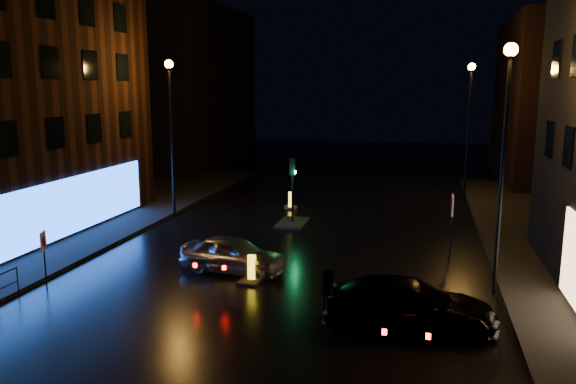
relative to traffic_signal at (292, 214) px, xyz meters
name	(u,v)px	position (x,y,z in m)	size (l,w,h in m)	color
ground	(219,345)	(1.20, -14.00, -0.50)	(120.00, 120.00, 0.00)	black
building_far_left	(187,87)	(-14.80, 21.00, 6.50)	(8.00, 16.00, 14.00)	black
building_far_right	(562,100)	(16.20, 18.00, 5.50)	(8.00, 14.00, 12.00)	black
street_lamp_lfar	(171,114)	(-6.60, 0.00, 5.06)	(0.44, 0.44, 8.37)	black
street_lamp_rnear	(505,131)	(9.00, -8.00, 5.06)	(0.44, 0.44, 8.37)	black
street_lamp_rfar	(469,111)	(9.00, 8.00, 5.06)	(0.44, 0.44, 8.37)	black
traffic_signal	(292,214)	(0.00, 0.00, 0.00)	(1.40, 2.40, 3.45)	black
silver_hatchback	(233,254)	(-0.47, -7.97, 0.19)	(1.63, 4.06, 1.38)	#ADB0B5
dark_sedan	(409,305)	(6.21, -11.67, 0.24)	(2.07, 5.09, 1.48)	black
bollard_near	(252,276)	(0.55, -8.84, -0.29)	(0.88, 1.21, 0.99)	black
bollard_far	(291,205)	(-0.96, 3.65, -0.29)	(0.97, 1.25, 0.98)	black
road_sign_left	(44,246)	(-6.32, -11.15, 1.02)	(0.20, 0.48, 2.03)	black
road_sign_right	(452,210)	(7.70, -3.85, 1.45)	(0.09, 0.63, 2.60)	black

